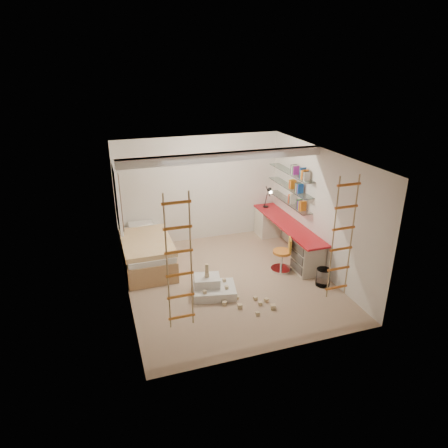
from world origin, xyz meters
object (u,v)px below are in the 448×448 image
object	(u,v)px
bed	(147,251)
play_platform	(212,288)
desk	(286,236)
swivel_chair	(283,259)

from	to	relation	value
bed	play_platform	distance (m)	1.90
bed	play_platform	xyz separation A→B (m)	(1.02, -1.59, -0.19)
desk	swivel_chair	size ratio (longest dim) A/B	3.74
desk	swivel_chair	distance (m)	0.93
swivel_chair	desk	bearing A→B (deg)	59.20
desk	play_platform	size ratio (longest dim) A/B	3.08
desk	bed	world-z (taller)	desk
play_platform	swivel_chair	bearing A→B (deg)	14.59
swivel_chair	play_platform	world-z (taller)	swivel_chair
bed	swivel_chair	bearing A→B (deg)	-22.88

